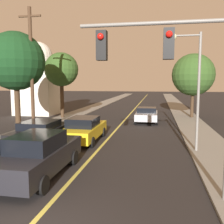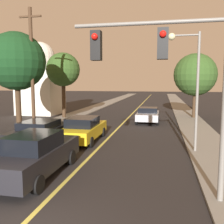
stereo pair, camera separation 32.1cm
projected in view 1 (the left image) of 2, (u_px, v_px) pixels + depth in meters
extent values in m
cube|color=black|center=(138.00, 105.00, 40.64)|extent=(9.63, 80.00, 0.01)
cube|color=#D1C14C|center=(138.00, 105.00, 40.64)|extent=(0.16, 76.00, 0.00)
cube|color=gray|center=(102.00, 104.00, 41.72)|extent=(2.50, 80.00, 0.12)
cube|color=gray|center=(176.00, 105.00, 39.55)|extent=(2.50, 80.00, 0.12)
cube|color=black|center=(40.00, 158.00, 9.72)|extent=(1.77, 4.94, 0.80)
cube|color=black|center=(37.00, 142.00, 9.44)|extent=(1.56, 2.22, 0.60)
cylinder|color=black|center=(39.00, 156.00, 11.41)|extent=(0.22, 0.64, 0.64)
cylinder|color=black|center=(74.00, 158.00, 11.11)|extent=(0.22, 0.64, 0.64)
cylinder|color=black|center=(43.00, 185.00, 8.12)|extent=(0.22, 0.64, 0.64)
cube|color=gold|center=(84.00, 131.00, 15.58)|extent=(1.85, 4.78, 0.67)
cube|color=black|center=(83.00, 122.00, 15.32)|extent=(1.63, 2.15, 0.54)
cylinder|color=black|center=(78.00, 131.00, 17.22)|extent=(0.22, 0.61, 0.61)
cylinder|color=black|center=(103.00, 132.00, 16.91)|extent=(0.22, 0.61, 0.61)
cylinder|color=black|center=(62.00, 141.00, 14.33)|extent=(0.22, 0.61, 0.61)
cylinder|color=black|center=(92.00, 142.00, 14.01)|extent=(0.22, 0.61, 0.61)
cylinder|color=black|center=(14.00, 165.00, 10.07)|extent=(0.22, 0.67, 0.67)
cube|color=black|center=(42.00, 134.00, 14.48)|extent=(2.00, 4.82, 0.74)
cube|color=black|center=(40.00, 125.00, 14.22)|extent=(1.76, 2.17, 0.41)
cylinder|color=black|center=(39.00, 134.00, 16.15)|extent=(0.22, 0.65, 0.65)
cylinder|color=black|center=(67.00, 135.00, 15.81)|extent=(0.22, 0.65, 0.65)
cylinder|color=black|center=(12.00, 146.00, 13.23)|extent=(0.22, 0.65, 0.65)
cylinder|color=black|center=(46.00, 147.00, 12.89)|extent=(0.22, 0.65, 0.65)
cube|color=#A5A8B2|center=(147.00, 116.00, 22.82)|extent=(1.91, 3.95, 0.59)
cube|color=black|center=(147.00, 110.00, 22.92)|extent=(1.68, 1.78, 0.45)
cylinder|color=black|center=(157.00, 121.00, 21.50)|extent=(0.22, 0.68, 0.68)
cylinder|color=black|center=(136.00, 121.00, 21.83)|extent=(0.22, 0.68, 0.68)
cylinder|color=black|center=(157.00, 117.00, 23.89)|extent=(0.22, 0.68, 0.68)
cylinder|color=black|center=(138.00, 117.00, 24.22)|extent=(0.22, 0.68, 0.68)
cylinder|color=slate|center=(154.00, 23.00, 7.37)|extent=(4.50, 0.12, 0.12)
cube|color=black|center=(169.00, 44.00, 7.36)|extent=(0.32, 0.28, 0.90)
sphere|color=red|center=(169.00, 34.00, 7.16)|extent=(0.20, 0.20, 0.20)
cube|color=black|center=(102.00, 46.00, 7.73)|extent=(0.32, 0.28, 0.90)
sphere|color=red|center=(100.00, 36.00, 7.52)|extent=(0.20, 0.20, 0.20)
cylinder|color=slate|center=(198.00, 93.00, 12.70)|extent=(0.14, 0.14, 6.03)
cylinder|color=slate|center=(187.00, 35.00, 12.49)|extent=(1.34, 0.09, 0.09)
sphere|color=beige|center=(173.00, 37.00, 12.61)|extent=(0.36, 0.36, 0.36)
cylinder|color=#422D1E|center=(32.00, 72.00, 17.07)|extent=(0.24, 0.24, 8.55)
cube|color=#422D1E|center=(30.00, 16.00, 16.64)|extent=(1.60, 0.12, 0.12)
cylinder|color=#3D2B1C|center=(18.00, 107.00, 18.07)|extent=(0.39, 0.39, 3.59)
sphere|color=#143819|center=(16.00, 61.00, 17.69)|extent=(4.14, 4.14, 4.14)
cylinder|color=#3D2B1C|center=(62.00, 100.00, 25.21)|extent=(0.37, 0.37, 3.65)
sphere|color=#2D4C1E|center=(61.00, 69.00, 24.85)|extent=(3.36, 3.36, 3.36)
cylinder|color=#3D2B1C|center=(192.00, 103.00, 25.42)|extent=(0.33, 0.33, 2.83)
sphere|color=#2D4C1E|center=(193.00, 75.00, 25.08)|extent=(4.23, 4.23, 4.23)
cube|color=beige|center=(39.00, 90.00, 28.93)|extent=(4.38, 4.38, 5.58)
sphere|color=beige|center=(37.00, 57.00, 28.49)|extent=(3.48, 3.48, 3.48)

